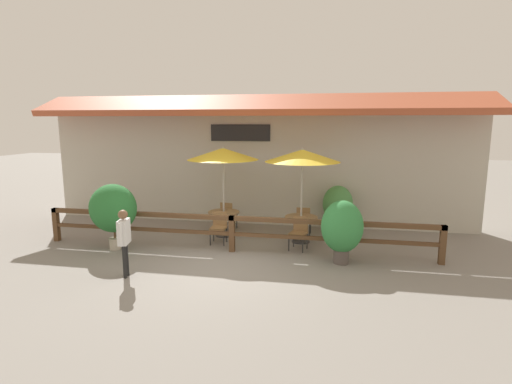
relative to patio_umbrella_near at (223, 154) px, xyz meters
The scene contains 15 objects.
ground_plane 3.49m from the patio_umbrella_near, 76.27° to the right, with size 60.00×60.00×0.00m, color gray.
building_facade 1.79m from the patio_umbrella_near, 70.39° to the left, with size 14.28×1.49×4.23m.
patio_railing 2.30m from the patio_umbrella_near, 66.76° to the right, with size 10.40×0.14×0.95m.
patio_umbrella_near is the anchor object (origin of this frame).
dining_table_near 1.85m from the patio_umbrella_near, ahead, with size 0.92×0.92×0.74m.
chair_near_streetside 2.07m from the patio_umbrella_near, 85.54° to the right, with size 0.44×0.44×0.87m.
chair_near_wallside 2.07m from the patio_umbrella_near, 95.11° to the left, with size 0.49×0.49×0.87m.
patio_umbrella_middle 2.30m from the patio_umbrella_near, ahead, with size 2.06×2.06×2.64m.
dining_table_middle 2.95m from the patio_umbrella_near, ahead, with size 0.92×0.92×0.74m.
chair_middle_streetside 3.13m from the patio_umbrella_near, 20.68° to the right, with size 0.51×0.51×0.87m.
chair_middle_wallside 3.06m from the patio_umbrella_near, 11.15° to the left, with size 0.43×0.43×0.87m.
potted_plant_entrance_palm 3.35m from the patio_umbrella_near, 144.71° to the right, with size 1.23×1.11×1.75m.
potted_plant_corner_fern 4.11m from the patio_umbrella_near, 27.36° to the right, with size 0.99×0.89×1.53m.
potted_plant_small_flowering 3.84m from the patio_umbrella_near, 18.60° to the left, with size 0.91×0.82×1.43m.
pedestrian 4.00m from the patio_umbrella_near, 109.83° to the right, with size 0.27×0.52×1.50m.
Camera 1 is at (2.47, -8.68, 3.34)m, focal length 28.00 mm.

